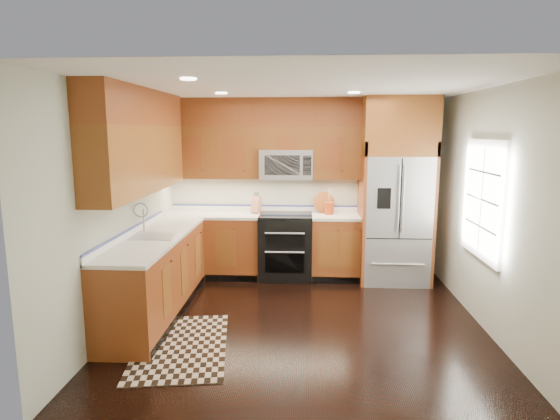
# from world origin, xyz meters

# --- Properties ---
(ground) EXTENTS (4.00, 4.00, 0.00)m
(ground) POSITION_xyz_m (0.00, 0.00, 0.00)
(ground) COLOR black
(ground) RESTS_ON ground
(wall_back) EXTENTS (4.00, 0.02, 2.60)m
(wall_back) POSITION_xyz_m (0.00, 2.00, 1.30)
(wall_back) COLOR beige
(wall_back) RESTS_ON ground
(wall_left) EXTENTS (0.02, 4.00, 2.60)m
(wall_left) POSITION_xyz_m (-2.00, 0.00, 1.30)
(wall_left) COLOR beige
(wall_left) RESTS_ON ground
(wall_right) EXTENTS (0.02, 4.00, 2.60)m
(wall_right) POSITION_xyz_m (2.00, 0.00, 1.30)
(wall_right) COLOR beige
(wall_right) RESTS_ON ground
(window) EXTENTS (0.04, 1.10, 1.30)m
(window) POSITION_xyz_m (1.98, 0.20, 1.40)
(window) COLOR white
(window) RESTS_ON ground
(base_cabinets) EXTENTS (2.85, 3.00, 0.90)m
(base_cabinets) POSITION_xyz_m (-1.23, 0.90, 0.45)
(base_cabinets) COLOR brown
(base_cabinets) RESTS_ON ground
(countertop) EXTENTS (2.86, 3.01, 0.04)m
(countertop) POSITION_xyz_m (-1.09, 1.01, 0.92)
(countertop) COLOR silver
(countertop) RESTS_ON base_cabinets
(upper_cabinets) EXTENTS (2.85, 3.00, 1.15)m
(upper_cabinets) POSITION_xyz_m (-1.15, 1.09, 2.02)
(upper_cabinets) COLOR brown
(upper_cabinets) RESTS_ON ground
(range) EXTENTS (0.76, 0.67, 0.95)m
(range) POSITION_xyz_m (-0.25, 1.67, 0.47)
(range) COLOR black
(range) RESTS_ON ground
(microwave) EXTENTS (0.76, 0.40, 0.42)m
(microwave) POSITION_xyz_m (-0.25, 1.80, 1.66)
(microwave) COLOR #B2B2B7
(microwave) RESTS_ON ground
(refrigerator) EXTENTS (0.98, 0.75, 2.60)m
(refrigerator) POSITION_xyz_m (1.30, 1.63, 1.30)
(refrigerator) COLOR #B2B2B7
(refrigerator) RESTS_ON ground
(sink_faucet) EXTENTS (0.54, 0.44, 0.37)m
(sink_faucet) POSITION_xyz_m (-1.73, 0.23, 0.99)
(sink_faucet) COLOR #B2B2B7
(sink_faucet) RESTS_ON countertop
(rug) EXTENTS (1.09, 1.60, 0.01)m
(rug) POSITION_xyz_m (-1.20, -0.64, 0.01)
(rug) COLOR black
(rug) RESTS_ON ground
(knife_block) EXTENTS (0.14, 0.17, 0.31)m
(knife_block) POSITION_xyz_m (-0.69, 1.81, 1.06)
(knife_block) COLOR #A46E4F
(knife_block) RESTS_ON countertop
(utensil_crock) EXTENTS (0.16, 0.16, 0.38)m
(utensil_crock) POSITION_xyz_m (0.38, 1.74, 1.07)
(utensil_crock) COLOR #A83C14
(utensil_crock) RESTS_ON countertop
(cutting_board) EXTENTS (0.37, 0.37, 0.02)m
(cutting_board) POSITION_xyz_m (0.30, 1.87, 0.95)
(cutting_board) COLOR brown
(cutting_board) RESTS_ON countertop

